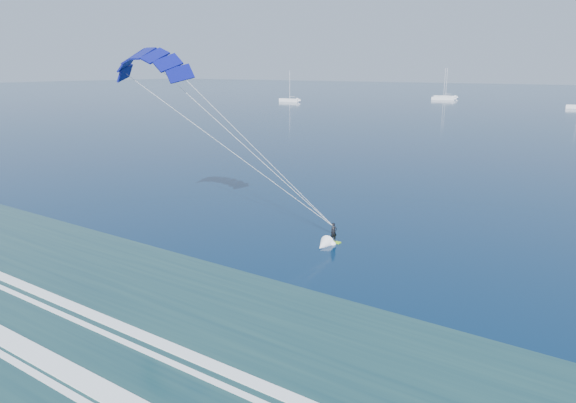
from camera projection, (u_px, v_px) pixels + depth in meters
The scene contains 4 objects.
kitesurfer_rig at pixel (239, 141), 38.14m from camera, with size 17.44×9.41×15.63m.
sailboat_0 at pixel (290, 100), 202.34m from camera, with size 8.78×2.40×11.93m.
sailboat_1 at pixel (443, 98), 213.11m from camera, with size 9.44×2.40×12.86m.
sailboat_2 at pixel (445, 97), 223.49m from camera, with size 9.74×2.40×12.99m.
Camera 1 is at (22.22, -5.71, 13.17)m, focal length 32.00 mm.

